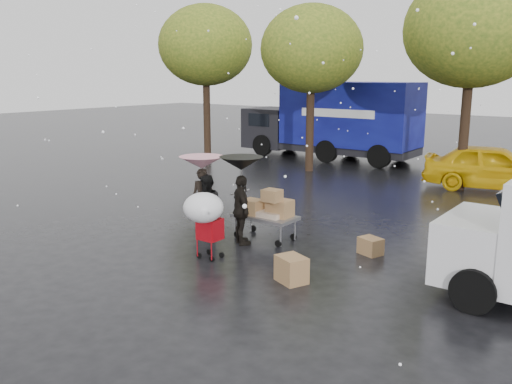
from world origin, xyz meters
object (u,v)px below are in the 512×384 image
Objects in this scene: person_black at (241,210)px; blue_truck at (333,121)px; vendor_cart at (268,210)px; shopping_cart at (205,211)px; yellow_taxi at (494,167)px; person_pink at (202,200)px.

person_black is 13.52m from blue_truck.
vendor_cart is at bearing -77.38° from person_black.
yellow_taxi is at bearing 74.85° from shopping_cart.
vendor_cart is at bearing 83.71° from shopping_cart.
blue_truck is (-4.90, 12.03, 1.03)m from vendor_cart.
blue_truck is at bearing -33.87° from person_black.
person_black is 10.31m from yellow_taxi.
blue_truck reaches higher than person_pink.
person_pink is 2.27m from shopping_cart.
person_pink is at bearing 133.52° from shopping_cart.
vendor_cart is at bearing -9.14° from person_pink.
vendor_cart is 0.34× the size of yellow_taxi.
blue_truck is at bearing 84.57° from person_pink.
person_pink is 1.80m from vendor_cart.
person_black is 0.71m from vendor_cart.
yellow_taxi is (7.70, -2.84, -0.99)m from blue_truck.
vendor_cart is 9.61m from yellow_taxi.
vendor_cart is (0.28, 0.65, -0.08)m from person_black.
person_pink is at bearing 24.05° from person_black.
person_black is at bearing 150.08° from yellow_taxi.
person_black is 0.36× the size of yellow_taxi.
blue_truck is (-4.68, 13.99, 0.69)m from shopping_cart.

